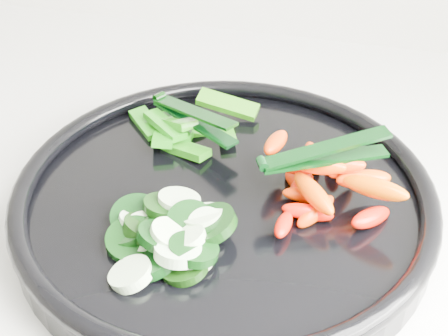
# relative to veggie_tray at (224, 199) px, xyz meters

# --- Properties ---
(veggie_tray) EXTENTS (0.42, 0.42, 0.04)m
(veggie_tray) POSITION_rel_veggie_tray_xyz_m (0.00, 0.00, 0.00)
(veggie_tray) COLOR black
(veggie_tray) RESTS_ON counter
(cucumber_pile) EXTENTS (0.11, 0.13, 0.04)m
(cucumber_pile) POSITION_rel_veggie_tray_xyz_m (-0.03, -0.07, 0.01)
(cucumber_pile) COLOR black
(cucumber_pile) RESTS_ON veggie_tray
(carrot_pile) EXTENTS (0.13, 0.14, 0.05)m
(carrot_pile) POSITION_rel_veggie_tray_xyz_m (0.09, 0.02, 0.02)
(carrot_pile) COLOR #E84100
(carrot_pile) RESTS_ON veggie_tray
(pepper_pile) EXTENTS (0.13, 0.11, 0.04)m
(pepper_pile) POSITION_rel_veggie_tray_xyz_m (-0.06, 0.08, 0.01)
(pepper_pile) COLOR #1B710A
(pepper_pile) RESTS_ON veggie_tray
(tong_carrot) EXTENTS (0.11, 0.07, 0.02)m
(tong_carrot) POSITION_rel_veggie_tray_xyz_m (0.08, 0.01, 0.05)
(tong_carrot) COLOR black
(tong_carrot) RESTS_ON carrot_pile
(tong_pepper) EXTENTS (0.10, 0.07, 0.02)m
(tong_pepper) POSITION_rel_veggie_tray_xyz_m (-0.05, 0.08, 0.03)
(tong_pepper) COLOR black
(tong_pepper) RESTS_ON pepper_pile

